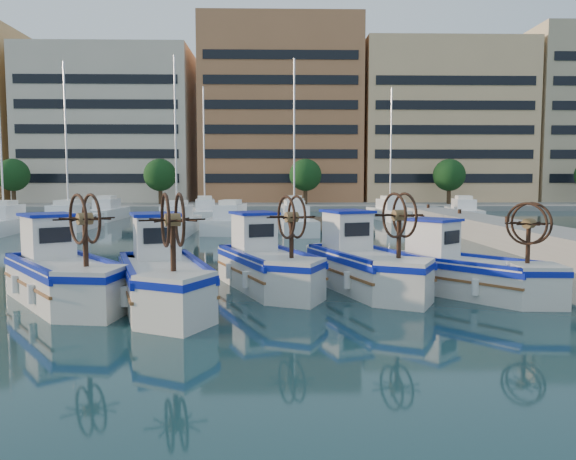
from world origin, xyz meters
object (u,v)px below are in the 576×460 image
Objects in this scene: fishing_boat_b at (162,274)px; fishing_boat_a at (61,272)px; fishing_boat_d at (363,262)px; fishing_boat_c at (266,262)px; fishing_boat_e at (463,269)px.

fishing_boat_a is at bearing 151.21° from fishing_boat_b.
fishing_boat_b is (2.98, -0.55, 0.01)m from fishing_boat_a.
fishing_boat_c is at bearing 156.76° from fishing_boat_d.
fishing_boat_a is at bearing 142.46° from fishing_boat_e.
fishing_boat_d is 3.05m from fishing_boat_e.
fishing_boat_c is (5.81, 1.96, -0.03)m from fishing_boat_a.
fishing_boat_a is 0.96× the size of fishing_boat_b.
fishing_boat_e is at bearing -32.55° from fishing_boat_c.
fishing_boat_c is 1.12× the size of fishing_boat_e.
fishing_boat_d is (5.92, 2.25, -0.01)m from fishing_boat_b.
fishing_boat_b is at bearing -177.83° from fishing_boat_d.
fishing_boat_d is 1.15× the size of fishing_boat_e.
fishing_boat_a is 11.83m from fishing_boat_e.
fishing_boat_a reaches higher than fishing_boat_e.
fishing_boat_d reaches higher than fishing_boat_e.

